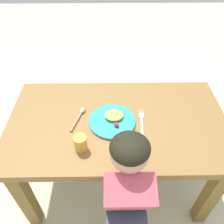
# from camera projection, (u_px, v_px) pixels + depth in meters

# --- Properties ---
(ground_plane) EXTENTS (8.00, 8.00, 0.00)m
(ground_plane) POSITION_uv_depth(u_px,v_px,m) (116.00, 181.00, 1.75)
(ground_plane) COLOR beige
(dining_table) EXTENTS (1.25, 0.71, 0.68)m
(dining_table) POSITION_uv_depth(u_px,v_px,m) (117.00, 133.00, 1.36)
(dining_table) COLOR brown
(dining_table) RESTS_ON ground_plane
(plate) EXTENTS (0.26, 0.26, 0.05)m
(plate) POSITION_uv_depth(u_px,v_px,m) (113.00, 120.00, 1.26)
(plate) COLOR teal
(plate) RESTS_ON dining_table
(fork) EXTENTS (0.03, 0.21, 0.01)m
(fork) POSITION_uv_depth(u_px,v_px,m) (142.00, 122.00, 1.27)
(fork) COLOR silver
(fork) RESTS_ON dining_table
(spoon) EXTENTS (0.08, 0.19, 0.02)m
(spoon) POSITION_uv_depth(u_px,v_px,m) (79.00, 115.00, 1.30)
(spoon) COLOR tan
(spoon) RESTS_ON dining_table
(drinking_cup) EXTENTS (0.06, 0.06, 0.09)m
(drinking_cup) POSITION_uv_depth(u_px,v_px,m) (81.00, 143.00, 1.11)
(drinking_cup) COLOR gold
(drinking_cup) RESTS_ON dining_table
(person) EXTENTS (0.20, 0.38, 0.95)m
(person) POSITION_uv_depth(u_px,v_px,m) (127.00, 209.00, 1.07)
(person) COLOR #3C4B61
(person) RESTS_ON ground_plane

